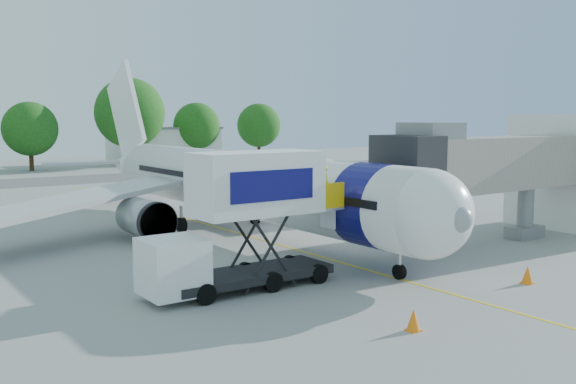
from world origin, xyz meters
TOP-DOWN VIEW (x-y plane):
  - ground at (0.00, 0.00)m, footprint 160.00×160.00m
  - guidance_line at (0.00, 0.00)m, footprint 0.15×70.00m
  - taxiway_strip at (0.00, 42.00)m, footprint 120.00×10.00m
  - aircraft at (0.00, 4.12)m, footprint 34.17×37.73m
  - jet_bridge at (7.99, -7.00)m, footprint 13.90×3.20m
  - catering_hiloader at (-6.27, -7.00)m, footprint 8.55×2.44m
  - safety_cone_a at (3.80, -13.10)m, footprint 0.48×0.48m
  - safety_cone_b at (-4.41, -14.50)m, footprint 0.46×0.46m
  - outbuilding_right at (22.00, 62.00)m, footprint 16.40×7.40m
  - tree_d at (1.35, 57.07)m, footprint 6.89×6.89m
  - tree_e at (14.30, 56.16)m, footprint 9.55×9.55m
  - tree_f at (26.14, 59.41)m, footprint 7.06×7.06m
  - tree_g at (37.43, 59.40)m, footprint 7.06×7.06m

SIDE VIEW (x-z plane):
  - ground at x=0.00m, z-range 0.00..0.00m
  - taxiway_strip at x=0.00m, z-range 0.00..0.01m
  - guidance_line at x=0.00m, z-range 0.00..0.01m
  - safety_cone_b at x=-4.41m, z-range -0.02..0.72m
  - safety_cone_a at x=3.80m, z-range -0.02..0.75m
  - outbuilding_right at x=22.00m, z-range 0.01..5.31m
  - catering_hiloader at x=-6.27m, z-range 0.01..5.51m
  - aircraft at x=0.00m, z-range -2.73..8.62m
  - jet_bridge at x=7.99m, z-range 1.04..7.64m
  - tree_d at x=1.35m, z-range 0.94..9.72m
  - tree_g at x=37.43m, z-range 0.96..9.96m
  - tree_f at x=26.14m, z-range 0.96..9.97m
  - tree_e at x=14.30m, z-range 1.30..13.48m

